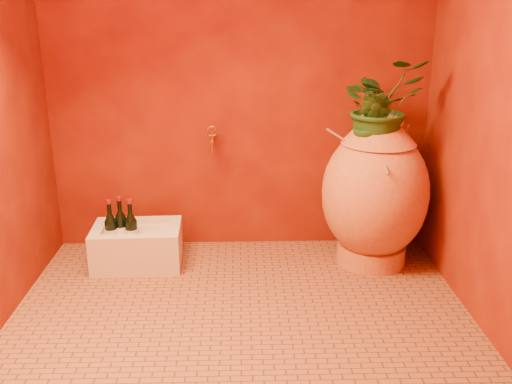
{
  "coord_description": "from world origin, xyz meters",
  "views": [
    {
      "loc": [
        0.0,
        -2.73,
        1.62
      ],
      "look_at": [
        0.09,
        0.35,
        0.59
      ],
      "focal_mm": 40.0,
      "sensor_mm": 36.0,
      "label": 1
    }
  ],
  "objects_px": {
    "wine_bottle_b": "(111,231)",
    "wine_bottle_c": "(121,228)",
    "wine_bottle_a": "(132,231)",
    "amphora": "(375,193)",
    "wall_tap": "(212,138)",
    "stone_basin": "(137,247)"
  },
  "relations": [
    {
      "from": "wine_bottle_b",
      "to": "wall_tap",
      "type": "xyz_separation_m",
      "value": [
        0.63,
        0.32,
        0.52
      ]
    },
    {
      "from": "wine_bottle_a",
      "to": "wall_tap",
      "type": "height_order",
      "value": "wall_tap"
    },
    {
      "from": "amphora",
      "to": "wine_bottle_c",
      "type": "height_order",
      "value": "amphora"
    },
    {
      "from": "amphora",
      "to": "wine_bottle_c",
      "type": "relative_size",
      "value": 2.91
    },
    {
      "from": "wine_bottle_a",
      "to": "wine_bottle_c",
      "type": "distance_m",
      "value": 0.09
    },
    {
      "from": "amphora",
      "to": "wine_bottle_a",
      "type": "bearing_deg",
      "value": -177.7
    },
    {
      "from": "wine_bottle_a",
      "to": "wine_bottle_c",
      "type": "bearing_deg",
      "value": 147.76
    },
    {
      "from": "wine_bottle_a",
      "to": "wine_bottle_c",
      "type": "height_order",
      "value": "wine_bottle_c"
    },
    {
      "from": "amphora",
      "to": "wine_bottle_b",
      "type": "xyz_separation_m",
      "value": [
        -1.66,
        -0.05,
        -0.22
      ]
    },
    {
      "from": "wine_bottle_a",
      "to": "wall_tap",
      "type": "bearing_deg",
      "value": 32.95
    },
    {
      "from": "wine_bottle_a",
      "to": "amphora",
      "type": "bearing_deg",
      "value": 2.3
    },
    {
      "from": "stone_basin",
      "to": "wine_bottle_b",
      "type": "distance_m",
      "value": 0.2
    },
    {
      "from": "amphora",
      "to": "wall_tap",
      "type": "height_order",
      "value": "amphora"
    },
    {
      "from": "wine_bottle_b",
      "to": "wine_bottle_c",
      "type": "height_order",
      "value": "wine_bottle_c"
    },
    {
      "from": "wine_bottle_b",
      "to": "wall_tap",
      "type": "bearing_deg",
      "value": 26.8
    },
    {
      "from": "amphora",
      "to": "wine_bottle_c",
      "type": "bearing_deg",
      "value": -179.45
    },
    {
      "from": "stone_basin",
      "to": "wine_bottle_a",
      "type": "height_order",
      "value": "wine_bottle_a"
    },
    {
      "from": "stone_basin",
      "to": "wine_bottle_c",
      "type": "xyz_separation_m",
      "value": [
        -0.09,
        -0.02,
        0.13
      ]
    },
    {
      "from": "amphora",
      "to": "wine_bottle_a",
      "type": "relative_size",
      "value": 2.95
    },
    {
      "from": "wine_bottle_c",
      "to": "wine_bottle_b",
      "type": "bearing_deg",
      "value": -144.92
    },
    {
      "from": "wine_bottle_a",
      "to": "wall_tap",
      "type": "xyz_separation_m",
      "value": [
        0.5,
        0.32,
        0.52
      ]
    },
    {
      "from": "amphora",
      "to": "wine_bottle_b",
      "type": "bearing_deg",
      "value": -178.12
    }
  ]
}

